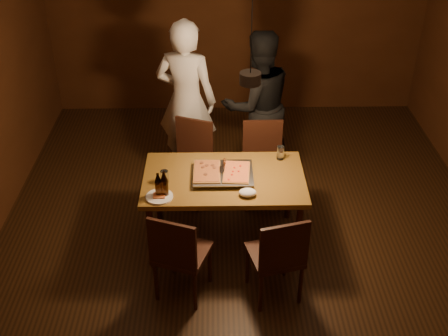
{
  "coord_description": "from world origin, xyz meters",
  "views": [
    {
      "loc": [
        -0.29,
        -4.31,
        3.61
      ],
      "look_at": [
        -0.22,
        0.03,
        0.85
      ],
      "focal_mm": 45.0,
      "sensor_mm": 36.0,
      "label": 1
    }
  ],
  "objects_px": {
    "chair_near_left": "(178,250)",
    "pizza_tray": "(223,175)",
    "diner_white": "(186,101)",
    "dining_table": "(224,184)",
    "beer_bottle_b": "(164,184)",
    "chair_far_left": "(191,153)",
    "plate_slice": "(159,197)",
    "chair_far_right": "(263,155)",
    "chair_near_right": "(279,252)",
    "pendant_lamp": "(250,77)",
    "beer_bottle_a": "(158,185)",
    "diner_dark": "(258,105)"
  },
  "relations": [
    {
      "from": "dining_table",
      "to": "chair_far_right",
      "type": "bearing_deg",
      "value": 60.18
    },
    {
      "from": "chair_far_right",
      "to": "dining_table",
      "type": "bearing_deg",
      "value": 59.38
    },
    {
      "from": "pendant_lamp",
      "to": "chair_near_right",
      "type": "bearing_deg",
      "value": -73.88
    },
    {
      "from": "chair_near_left",
      "to": "pizza_tray",
      "type": "bearing_deg",
      "value": 83.33
    },
    {
      "from": "diner_white",
      "to": "dining_table",
      "type": "bearing_deg",
      "value": 120.98
    },
    {
      "from": "dining_table",
      "to": "chair_near_left",
      "type": "xyz_separation_m",
      "value": [
        -0.4,
        -0.77,
        -0.14
      ]
    },
    {
      "from": "chair_near_right",
      "to": "dining_table",
      "type": "bearing_deg",
      "value": 103.75
    },
    {
      "from": "chair_near_left",
      "to": "pendant_lamp",
      "type": "bearing_deg",
      "value": 70.04
    },
    {
      "from": "beer_bottle_b",
      "to": "dining_table",
      "type": "bearing_deg",
      "value": 28.94
    },
    {
      "from": "dining_table",
      "to": "beer_bottle_a",
      "type": "xyz_separation_m",
      "value": [
        -0.58,
        -0.29,
        0.19
      ]
    },
    {
      "from": "chair_near_right",
      "to": "beer_bottle_b",
      "type": "relative_size",
      "value": 2.04
    },
    {
      "from": "chair_far_left",
      "to": "beer_bottle_b",
      "type": "relative_size",
      "value": 2.16
    },
    {
      "from": "dining_table",
      "to": "pendant_lamp",
      "type": "distance_m",
      "value": 1.11
    },
    {
      "from": "diner_white",
      "to": "chair_far_left",
      "type": "bearing_deg",
      "value": 110.11
    },
    {
      "from": "dining_table",
      "to": "beer_bottle_b",
      "type": "distance_m",
      "value": 0.63
    },
    {
      "from": "chair_far_right",
      "to": "pizza_tray",
      "type": "relative_size",
      "value": 0.88
    },
    {
      "from": "diner_white",
      "to": "pendant_lamp",
      "type": "distance_m",
      "value": 1.67
    },
    {
      "from": "chair_near_left",
      "to": "pizza_tray",
      "type": "distance_m",
      "value": 0.9
    },
    {
      "from": "chair_far_left",
      "to": "chair_near_left",
      "type": "xyz_separation_m",
      "value": [
        -0.06,
        -1.55,
        0.0
      ]
    },
    {
      "from": "pizza_tray",
      "to": "plate_slice",
      "type": "xyz_separation_m",
      "value": [
        -0.57,
        -0.32,
        -0.01
      ]
    },
    {
      "from": "pizza_tray",
      "to": "chair_near_left",
      "type": "bearing_deg",
      "value": -119.47
    },
    {
      "from": "dining_table",
      "to": "beer_bottle_b",
      "type": "xyz_separation_m",
      "value": [
        -0.52,
        -0.29,
        0.2
      ]
    },
    {
      "from": "dining_table",
      "to": "chair_far_right",
      "type": "distance_m",
      "value": 0.87
    },
    {
      "from": "pendant_lamp",
      "to": "dining_table",
      "type": "bearing_deg",
      "value": 170.85
    },
    {
      "from": "chair_far_left",
      "to": "pizza_tray",
      "type": "distance_m",
      "value": 0.88
    },
    {
      "from": "chair_far_right",
      "to": "pendant_lamp",
      "type": "relative_size",
      "value": 0.44
    },
    {
      "from": "beer_bottle_a",
      "to": "plate_slice",
      "type": "xyz_separation_m",
      "value": [
        0.0,
        -0.03,
        -0.11
      ]
    },
    {
      "from": "beer_bottle_b",
      "to": "plate_slice",
      "type": "height_order",
      "value": "beer_bottle_b"
    },
    {
      "from": "pizza_tray",
      "to": "diner_dark",
      "type": "distance_m",
      "value": 1.35
    },
    {
      "from": "beer_bottle_b",
      "to": "diner_white",
      "type": "relative_size",
      "value": 0.14
    },
    {
      "from": "dining_table",
      "to": "chair_far_right",
      "type": "relative_size",
      "value": 3.09
    },
    {
      "from": "beer_bottle_a",
      "to": "dining_table",
      "type": "bearing_deg",
      "value": 26.63
    },
    {
      "from": "chair_far_left",
      "to": "chair_near_left",
      "type": "distance_m",
      "value": 1.56
    },
    {
      "from": "plate_slice",
      "to": "diner_dark",
      "type": "height_order",
      "value": "diner_dark"
    },
    {
      "from": "pizza_tray",
      "to": "beer_bottle_a",
      "type": "height_order",
      "value": "beer_bottle_a"
    },
    {
      "from": "pendant_lamp",
      "to": "diner_dark",
      "type": "bearing_deg",
      "value": 82.32
    },
    {
      "from": "beer_bottle_b",
      "to": "chair_far_left",
      "type": "bearing_deg",
      "value": 80.29
    },
    {
      "from": "beer_bottle_a",
      "to": "beer_bottle_b",
      "type": "distance_m",
      "value": 0.05
    },
    {
      "from": "chair_far_right",
      "to": "beer_bottle_b",
      "type": "xyz_separation_m",
      "value": [
        -0.95,
        -1.03,
        0.34
      ]
    },
    {
      "from": "dining_table",
      "to": "diner_white",
      "type": "bearing_deg",
      "value": 107.15
    },
    {
      "from": "chair_near_right",
      "to": "pizza_tray",
      "type": "relative_size",
      "value": 0.93
    },
    {
      "from": "chair_far_right",
      "to": "beer_bottle_a",
      "type": "bearing_deg",
      "value": 44.99
    },
    {
      "from": "dining_table",
      "to": "plate_slice",
      "type": "bearing_deg",
      "value": -151.21
    },
    {
      "from": "diner_white",
      "to": "pendant_lamp",
      "type": "bearing_deg",
      "value": 128.82
    },
    {
      "from": "diner_white",
      "to": "diner_dark",
      "type": "relative_size",
      "value": 1.08
    },
    {
      "from": "chair_near_left",
      "to": "diner_dark",
      "type": "bearing_deg",
      "value": 88.97
    },
    {
      "from": "chair_far_right",
      "to": "beer_bottle_b",
      "type": "height_order",
      "value": "beer_bottle_b"
    },
    {
      "from": "diner_white",
      "to": "plate_slice",
      "type": "bearing_deg",
      "value": 97.35
    },
    {
      "from": "pendant_lamp",
      "to": "diner_white",
      "type": "bearing_deg",
      "value": 114.99
    },
    {
      "from": "beer_bottle_b",
      "to": "chair_far_right",
      "type": "bearing_deg",
      "value": 47.37
    }
  ]
}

